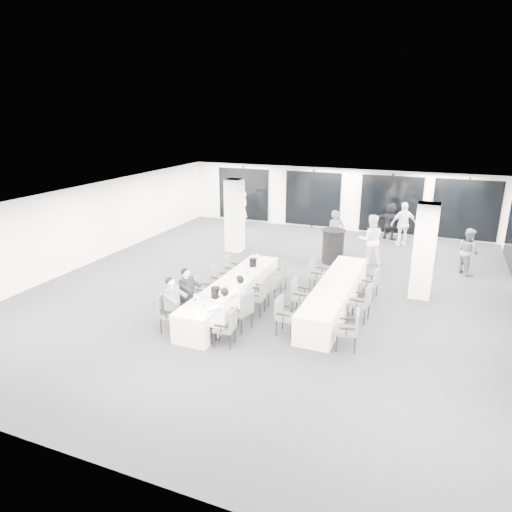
% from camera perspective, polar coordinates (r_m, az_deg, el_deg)
% --- Properties ---
extents(room, '(14.04, 16.04, 2.84)m').
position_cam_1_polar(room, '(14.50, 7.15, 2.12)').
color(room, '#27272C').
rests_on(room, ground).
extents(column_left, '(0.60, 0.60, 2.80)m').
position_cam_1_polar(column_left, '(17.63, -2.69, 5.08)').
color(column_left, white).
rests_on(column_left, floor).
extents(column_right, '(0.60, 0.60, 2.80)m').
position_cam_1_polar(column_right, '(13.96, 20.26, 0.57)').
color(column_right, white).
rests_on(column_right, floor).
extents(banquet_table_main, '(0.90, 5.00, 0.75)m').
position_cam_1_polar(banquet_table_main, '(12.75, -2.94, -4.80)').
color(banquet_table_main, silver).
rests_on(banquet_table_main, floor).
extents(banquet_table_side, '(0.90, 5.00, 0.75)m').
position_cam_1_polar(banquet_table_side, '(12.82, 9.82, -4.91)').
color(banquet_table_side, silver).
rests_on(banquet_table_side, floor).
extents(cocktail_table, '(0.87, 0.87, 1.21)m').
position_cam_1_polar(cocktail_table, '(16.59, 9.60, 1.22)').
color(cocktail_table, black).
rests_on(cocktail_table, floor).
extents(chair_main_left_near, '(0.52, 0.58, 0.99)m').
position_cam_1_polar(chair_main_left_near, '(11.50, -10.87, -6.67)').
color(chair_main_left_near, '#4D4F54').
rests_on(chair_main_left_near, floor).
extents(chair_main_left_second, '(0.54, 0.57, 0.88)m').
position_cam_1_polar(chair_main_left_second, '(12.06, -9.01, -5.70)').
color(chair_main_left_second, '#4D4F54').
rests_on(chair_main_left_second, floor).
extents(chair_main_left_mid, '(0.53, 0.56, 0.88)m').
position_cam_1_polar(chair_main_left_mid, '(12.82, -6.83, -4.16)').
color(chair_main_left_mid, '#4D4F54').
rests_on(chair_main_left_mid, floor).
extents(chair_main_left_fourth, '(0.50, 0.54, 0.87)m').
position_cam_1_polar(chair_main_left_fourth, '(13.67, -4.76, -2.69)').
color(chair_main_left_fourth, '#4D4F54').
rests_on(chair_main_left_fourth, floor).
extents(chair_main_left_far, '(0.49, 0.54, 0.89)m').
position_cam_1_polar(chair_main_left_far, '(14.43, -3.17, -1.50)').
color(chair_main_left_far, '#4D4F54').
rests_on(chair_main_left_far, floor).
extents(chair_main_right_near, '(0.52, 0.56, 0.92)m').
position_cam_1_polar(chair_main_right_near, '(10.67, -3.56, -8.60)').
color(chair_main_right_near, '#4D4F54').
rests_on(chair_main_right_near, floor).
extents(chair_main_right_second, '(0.63, 0.66, 1.03)m').
position_cam_1_polar(chair_main_right_second, '(11.33, -1.71, -6.61)').
color(chair_main_right_second, '#4D4F54').
rests_on(chair_main_right_second, floor).
extents(chair_main_right_mid, '(0.51, 0.57, 0.97)m').
position_cam_1_polar(chair_main_right_mid, '(12.23, 0.28, -4.87)').
color(chair_main_right_mid, '#4D4F54').
rests_on(chair_main_right_mid, floor).
extents(chair_main_right_fourth, '(0.53, 0.58, 0.97)m').
position_cam_1_polar(chair_main_right_fourth, '(12.88, 1.51, -3.70)').
color(chair_main_right_fourth, '#4D4F54').
rests_on(chair_main_right_fourth, floor).
extents(chair_main_right_far, '(0.49, 0.54, 0.92)m').
position_cam_1_polar(chair_main_right_far, '(13.81, 3.02, -2.33)').
color(chair_main_right_far, '#4D4F54').
rests_on(chair_main_right_far, floor).
extents(chair_side_left_near, '(0.50, 0.55, 0.93)m').
position_cam_1_polar(chair_side_left_near, '(11.25, 3.51, -7.15)').
color(chair_side_left_near, '#4D4F54').
rests_on(chair_side_left_near, floor).
extents(chair_side_left_mid, '(0.50, 0.56, 0.97)m').
position_cam_1_polar(chair_side_left_mid, '(12.36, 5.42, -4.71)').
color(chair_side_left_mid, '#4D4F54').
rests_on(chair_side_left_mid, floor).
extents(chair_side_left_far, '(0.53, 0.58, 0.98)m').
position_cam_1_polar(chair_side_left_far, '(13.98, 7.56, -2.05)').
color(chair_side_left_far, '#4D4F54').
rests_on(chair_side_left_far, floor).
extents(chair_side_right_near, '(0.57, 0.60, 0.97)m').
position_cam_1_polar(chair_side_right_near, '(10.71, 11.74, -8.71)').
color(chair_side_right_near, '#4D4F54').
rests_on(chair_side_right_near, floor).
extents(chair_side_right_mid, '(0.56, 0.61, 1.01)m').
position_cam_1_polar(chair_side_right_mid, '(12.14, 13.20, -5.43)').
color(chair_side_right_mid, '#4D4F54').
rests_on(chair_side_right_mid, floor).
extents(chair_side_right_far, '(0.53, 0.56, 0.91)m').
position_cam_1_polar(chair_side_right_far, '(13.67, 14.27, -3.11)').
color(chair_side_right_far, '#4D4F54').
rests_on(chair_side_right_far, floor).
extents(seated_guest_a, '(0.50, 0.38, 1.44)m').
position_cam_1_polar(seated_guest_a, '(11.32, -10.21, -5.66)').
color(seated_guest_a, '#585A5F').
rests_on(seated_guest_a, floor).
extents(seated_guest_b, '(0.50, 0.38, 1.44)m').
position_cam_1_polar(seated_guest_b, '(11.88, -8.38, -4.41)').
color(seated_guest_b, black).
rests_on(seated_guest_b, floor).
extents(seated_guest_c, '(0.50, 0.38, 1.44)m').
position_cam_1_polar(seated_guest_c, '(10.61, -4.41, -7.08)').
color(seated_guest_c, white).
rests_on(seated_guest_c, floor).
extents(seated_guest_d, '(0.50, 0.38, 1.44)m').
position_cam_1_polar(seated_guest_d, '(11.32, -2.46, -5.39)').
color(seated_guest_d, white).
rests_on(seated_guest_d, floor).
extents(standing_guest_a, '(0.92, 0.87, 1.97)m').
position_cam_1_polar(standing_guest_a, '(17.28, 9.92, 3.16)').
color(standing_guest_a, '#585A5F').
rests_on(standing_guest_a, floor).
extents(standing_guest_b, '(1.12, 0.88, 2.04)m').
position_cam_1_polar(standing_guest_b, '(16.58, 14.17, 2.38)').
color(standing_guest_b, white).
rests_on(standing_guest_b, floor).
extents(standing_guest_d, '(1.35, 1.12, 2.01)m').
position_cam_1_polar(standing_guest_d, '(19.36, 17.99, 4.18)').
color(standing_guest_d, white).
rests_on(standing_guest_d, floor).
extents(standing_guest_e, '(0.90, 1.14, 2.06)m').
position_cam_1_polar(standing_guest_e, '(17.78, 20.72, 2.82)').
color(standing_guest_e, black).
rests_on(standing_guest_e, floor).
extents(standing_guest_f, '(1.76, 1.23, 1.79)m').
position_cam_1_polar(standing_guest_f, '(20.17, 16.48, 4.52)').
color(standing_guest_f, black).
rests_on(standing_guest_f, floor).
extents(standing_guest_g, '(0.87, 0.84, 1.86)m').
position_cam_1_polar(standing_guest_g, '(21.53, -1.66, 6.13)').
color(standing_guest_g, white).
rests_on(standing_guest_g, floor).
extents(standing_guest_h, '(0.92, 1.00, 1.77)m').
position_cam_1_polar(standing_guest_h, '(16.73, 25.02, 0.89)').
color(standing_guest_h, '#585A5F').
rests_on(standing_guest_h, floor).
extents(ice_bucket_near, '(0.24, 0.24, 0.27)m').
position_cam_1_polar(ice_bucket_near, '(11.55, -5.07, -4.57)').
color(ice_bucket_near, black).
rests_on(ice_bucket_near, banquet_table_main).
extents(ice_bucket_far, '(0.22, 0.22, 0.25)m').
position_cam_1_polar(ice_bucket_far, '(13.79, -0.40, -0.80)').
color(ice_bucket_far, black).
rests_on(ice_bucket_far, banquet_table_main).
extents(water_bottle_a, '(0.07, 0.07, 0.23)m').
position_cam_1_polar(water_bottle_a, '(11.31, -7.62, -5.27)').
color(water_bottle_a, silver).
rests_on(water_bottle_a, banquet_table_main).
extents(water_bottle_b, '(0.07, 0.07, 0.21)m').
position_cam_1_polar(water_bottle_b, '(12.97, -1.09, -2.10)').
color(water_bottle_b, silver).
rests_on(water_bottle_b, banquet_table_main).
extents(water_bottle_c, '(0.08, 0.08, 0.25)m').
position_cam_1_polar(water_bottle_c, '(14.24, 0.13, -0.19)').
color(water_bottle_c, silver).
rests_on(water_bottle_c, banquet_table_main).
extents(plate_a, '(0.21, 0.21, 0.03)m').
position_cam_1_polar(plate_a, '(11.64, -6.49, -5.09)').
color(plate_a, white).
rests_on(plate_a, banquet_table_main).
extents(plate_b, '(0.19, 0.19, 0.03)m').
position_cam_1_polar(plate_b, '(11.13, -6.47, -6.20)').
color(plate_b, white).
rests_on(plate_b, banquet_table_main).
extents(plate_c, '(0.21, 0.21, 0.03)m').
position_cam_1_polar(plate_c, '(12.22, -3.72, -3.88)').
color(plate_c, white).
rests_on(plate_c, banquet_table_main).
extents(wine_glass, '(0.07, 0.07, 0.19)m').
position_cam_1_polar(wine_glass, '(10.90, -6.86, -6.00)').
color(wine_glass, silver).
rests_on(wine_glass, banquet_table_main).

